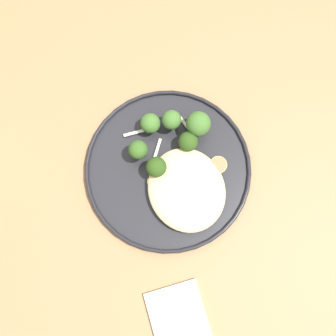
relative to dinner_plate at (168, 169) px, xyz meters
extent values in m
plane|color=#47423D|center=(0.02, -0.02, -0.75)|extent=(6.00, 6.00, 0.00)
cube|color=#9E754C|center=(0.02, -0.02, -0.03)|extent=(1.40, 1.00, 0.04)
cylinder|color=#232328|center=(0.00, 0.00, 0.00)|extent=(0.29, 0.29, 0.01)
torus|color=black|center=(0.00, 0.00, 0.01)|extent=(0.29, 0.29, 0.01)
ellipsoid|color=beige|center=(0.05, 0.02, 0.02)|extent=(0.15, 0.13, 0.03)
cylinder|color=#DBB77A|center=(0.03, 0.08, 0.01)|extent=(0.03, 0.03, 0.01)
cylinder|color=#8E774F|center=(0.03, 0.08, 0.02)|extent=(0.03, 0.03, 0.00)
cylinder|color=#E5C689|center=(0.05, 0.02, 0.01)|extent=(0.04, 0.04, 0.01)
cylinder|color=#958159|center=(0.05, 0.02, 0.02)|extent=(0.03, 0.03, 0.00)
cylinder|color=#DBB77A|center=(0.02, -0.03, 0.01)|extent=(0.03, 0.03, 0.01)
cylinder|color=#8E774F|center=(0.02, -0.03, 0.02)|extent=(0.02, 0.02, 0.00)
cylinder|color=beige|center=(0.09, 0.05, 0.01)|extent=(0.03, 0.03, 0.01)
cylinder|color=#988766|center=(0.09, 0.05, 0.02)|extent=(0.03, 0.03, 0.00)
cylinder|color=beige|center=(0.07, 0.06, 0.01)|extent=(0.03, 0.03, 0.01)
cylinder|color=#988766|center=(0.07, 0.06, 0.02)|extent=(0.03, 0.03, 0.00)
cylinder|color=beige|center=(0.10, 0.03, 0.01)|extent=(0.03, 0.03, 0.01)
cylinder|color=#988766|center=(0.10, 0.03, 0.02)|extent=(0.02, 0.02, 0.00)
cylinder|color=beige|center=(0.07, 0.00, 0.01)|extent=(0.02, 0.02, 0.01)
cylinder|color=#988766|center=(0.07, 0.00, 0.02)|extent=(0.02, 0.02, 0.00)
cylinder|color=#89A356|center=(-0.07, 0.03, 0.01)|extent=(0.01, 0.01, 0.02)
sphere|color=#42702D|center=(-0.07, 0.03, 0.04)|extent=(0.03, 0.03, 0.03)
cylinder|color=#7A994C|center=(-0.05, 0.07, 0.01)|extent=(0.02, 0.02, 0.03)
sphere|color=#42702D|center=(-0.05, 0.07, 0.04)|extent=(0.04, 0.04, 0.04)
cylinder|color=#89A356|center=(-0.03, 0.05, 0.01)|extent=(0.02, 0.02, 0.02)
sphere|color=#2D4C19|center=(-0.03, 0.05, 0.03)|extent=(0.03, 0.03, 0.03)
cylinder|color=#89A356|center=(-0.04, -0.04, 0.01)|extent=(0.01, 0.01, 0.03)
sphere|color=#386023|center=(-0.04, -0.04, 0.04)|extent=(0.03, 0.03, 0.03)
cylinder|color=#89A356|center=(-0.08, 0.00, 0.01)|extent=(0.02, 0.02, 0.02)
sphere|color=#42702D|center=(-0.08, 0.00, 0.03)|extent=(0.03, 0.03, 0.03)
cylinder|color=#7A994C|center=(0.00, -0.02, 0.01)|extent=(0.01, 0.01, 0.02)
sphere|color=#2D4C19|center=(0.00, -0.02, 0.04)|extent=(0.03, 0.03, 0.03)
cube|color=silver|center=(-0.06, 0.06, 0.01)|extent=(0.05, 0.02, 0.00)
cube|color=silver|center=(-0.02, 0.05, 0.01)|extent=(0.05, 0.02, 0.00)
cube|color=silver|center=(-0.08, -0.03, 0.01)|extent=(0.01, 0.06, 0.00)
cube|color=silver|center=(-0.04, -0.01, 0.01)|extent=(0.04, 0.03, 0.00)
cube|color=silver|center=(0.26, -0.06, 0.00)|extent=(0.15, 0.10, 0.01)
camera|label=1|loc=(0.14, -0.05, 0.71)|focal=44.74mm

